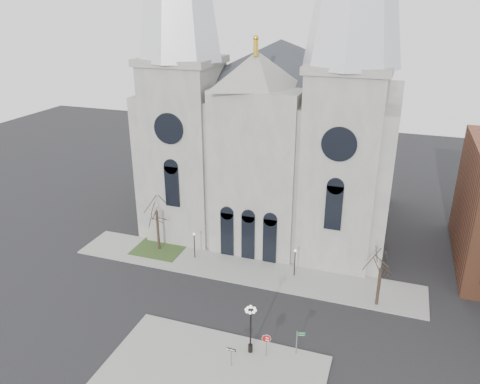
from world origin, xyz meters
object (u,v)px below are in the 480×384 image
(stop_sign, at_px, (266,341))
(globe_lamp, at_px, (251,323))
(street_name_sign, at_px, (298,340))
(one_way_sign, at_px, (231,353))

(stop_sign, xyz_separation_m, globe_lamp, (-1.44, 0.09, 1.38))
(globe_lamp, height_order, street_name_sign, globe_lamp)
(globe_lamp, xyz_separation_m, one_way_sign, (-0.98, -2.11, -1.71))
(stop_sign, height_order, street_name_sign, street_name_sign)
(globe_lamp, distance_m, one_way_sign, 2.89)
(globe_lamp, relative_size, street_name_sign, 2.03)
(stop_sign, height_order, one_way_sign, stop_sign)
(globe_lamp, bearing_deg, stop_sign, -3.50)
(globe_lamp, bearing_deg, one_way_sign, -114.88)
(stop_sign, bearing_deg, street_name_sign, 34.06)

